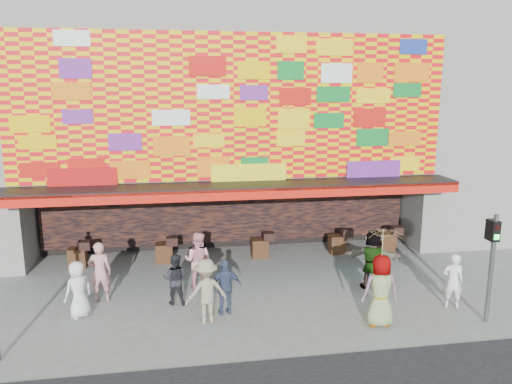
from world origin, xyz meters
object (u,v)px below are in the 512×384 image
ped_d (206,291)px  ped_g (381,291)px  ped_i (198,260)px  ped_e (225,287)px  signal_right (492,256)px  ped_f (373,259)px  parasol (383,247)px  ped_h (453,281)px  ped_b (100,272)px  ped_a (78,289)px  ped_c (175,279)px

ped_d → ped_g: 4.63m
ped_i → ped_e: bearing=130.5°
signal_right → ped_d: size_ratio=1.68×
ped_e → ped_i: bearing=-80.7°
ped_f → ped_g: 2.52m
ped_g → parasol: size_ratio=1.01×
ped_f → ped_h: ped_f is taller
ped_b → ped_i: ped_i is taller
ped_a → ped_g: ped_g is taller
signal_right → ped_h: size_ratio=1.86×
parasol → ped_a: bearing=167.4°
signal_right → ped_b: 10.96m
signal_right → parasol: (-2.94, 0.29, 0.33)m
parasol → ped_c: bearing=157.5°
ped_e → parasol: 4.42m
ped_h → ped_f: bearing=-28.3°
ped_f → ped_i: ped_f is taller
parasol → ped_g: bearing=153.4°
ped_h → ped_c: bearing=5.2°
signal_right → ped_i: 8.44m
ped_c → ped_d: (0.82, -1.33, 0.14)m
ped_a → ped_g: (7.99, -1.79, 0.18)m
ped_d → signal_right: bearing=155.0°
ped_a → ped_c: ped_a is taller
ped_e → ped_c: bearing=-43.1°
ped_g → ped_h: bearing=-159.5°
signal_right → ped_d: (-7.49, 1.18, -0.97)m
ped_i → parasol: 5.82m
ped_f → ped_h: size_ratio=1.20×
ped_h → ped_g: bearing=32.0°
ped_c → ped_d: ped_d is taller
ped_a → ped_f: size_ratio=0.83×
ped_e → ped_h: 6.51m
signal_right → ped_g: signal_right is taller
ped_i → ped_b: bearing=31.4°
ped_d → ped_i: (-0.11, 2.37, 0.02)m
ped_d → ped_i: ped_i is taller
ped_b → ped_f: ped_f is taller
parasol → ped_f: bearing=72.4°
ped_a → ped_h: ped_h is taller
ped_b → ped_h: ped_b is taller
ped_c → ped_f: (6.13, 0.18, 0.21)m
ped_i → ped_d: bearing=114.2°
ped_c → parasol: bearing=172.3°
parasol → signal_right: bearing=-5.7°
ped_g → ped_c: bearing=-17.9°
ped_a → ped_g: bearing=127.4°
ped_a → ped_h: (10.49, -1.08, 0.01)m
ped_d → ped_e: size_ratio=1.12×
ped_c → ped_g: size_ratio=0.78×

